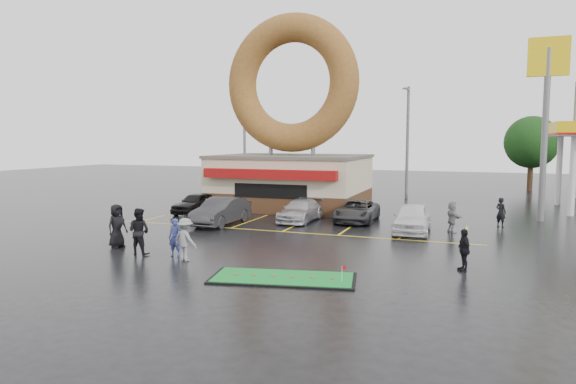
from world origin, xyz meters
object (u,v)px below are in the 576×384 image
(shell_sign, at_px, (547,94))
(streetlight_right, at_px, (574,140))
(car_white, at_px, (412,218))
(putting_green, at_px, (283,278))
(streetlight_mid, at_px, (407,140))
(dumpster, at_px, (223,198))
(person_blue, at_px, (175,238))
(donut_shop, at_px, (291,144))
(car_black, at_px, (196,203))
(person_cameraman, at_px, (464,250))
(car_grey, at_px, (357,211))
(streetlight_left, at_px, (244,140))
(car_silver, at_px, (300,211))
(car_dgrey, at_px, (221,211))

(shell_sign, relative_size, streetlight_right, 1.18)
(car_white, bearing_deg, putting_green, -108.20)
(streetlight_mid, xyz_separation_m, streetlight_right, (12.00, 1.00, 0.00))
(dumpster, bearing_deg, person_blue, -76.51)
(donut_shop, bearing_deg, person_blue, -86.61)
(car_black, height_order, person_cameraman, person_cameraman)
(putting_green, bearing_deg, car_grey, 91.97)
(car_black, height_order, putting_green, car_black)
(streetlight_mid, height_order, dumpster, streetlight_mid)
(putting_green, bearing_deg, streetlight_left, 118.07)
(shell_sign, height_order, person_cameraman, shell_sign)
(shell_sign, distance_m, dumpster, 21.60)
(shell_sign, height_order, car_white, shell_sign)
(streetlight_left, distance_m, car_black, 13.21)
(donut_shop, relative_size, person_blue, 8.65)
(streetlight_right, distance_m, putting_green, 30.22)
(streetlight_left, xyz_separation_m, car_white, (16.38, -14.43, -4.03))
(car_grey, relative_size, putting_green, 0.86)
(person_blue, height_order, putting_green, person_blue)
(car_white, relative_size, person_cameraman, 2.83)
(car_silver, bearing_deg, streetlight_mid, 73.74)
(donut_shop, relative_size, streetlight_right, 1.50)
(streetlight_left, bearing_deg, car_black, -78.98)
(car_dgrey, distance_m, dumpster, 7.61)
(car_black, bearing_deg, dumpster, 92.01)
(car_dgrey, bearing_deg, putting_green, -50.35)
(donut_shop, height_order, person_blue, donut_shop)
(streetlight_left, height_order, car_dgrey, streetlight_left)
(car_black, xyz_separation_m, person_cameraman, (16.71, -9.35, 0.09))
(car_dgrey, relative_size, car_grey, 1.01)
(car_white, bearing_deg, streetlight_left, 136.33)
(shell_sign, distance_m, car_silver, 15.69)
(car_silver, bearing_deg, car_grey, 18.66)
(car_black, distance_m, car_dgrey, 4.88)
(car_white, bearing_deg, shell_sign, 42.25)
(donut_shop, xyz_separation_m, car_white, (9.38, -7.49, -3.72))
(shell_sign, bearing_deg, streetlight_right, 73.17)
(car_black, xyz_separation_m, car_silver, (7.35, -0.61, -0.05))
(person_cameraman, bearing_deg, car_white, 177.11)
(car_black, bearing_deg, person_blue, -59.59)
(streetlight_left, distance_m, car_grey, 18.05)
(putting_green, bearing_deg, streetlight_right, 64.93)
(streetlight_left, xyz_separation_m, streetlight_right, (26.00, 2.00, 0.00))
(streetlight_left, relative_size, car_white, 2.05)
(shell_sign, distance_m, car_white, 11.41)
(donut_shop, xyz_separation_m, person_blue, (0.97, -16.43, -3.68))
(donut_shop, relative_size, car_grey, 2.96)
(car_dgrey, height_order, putting_green, car_dgrey)
(car_silver, xyz_separation_m, person_cameraman, (9.36, -8.74, 0.15))
(car_white, bearing_deg, dumpster, 155.91)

